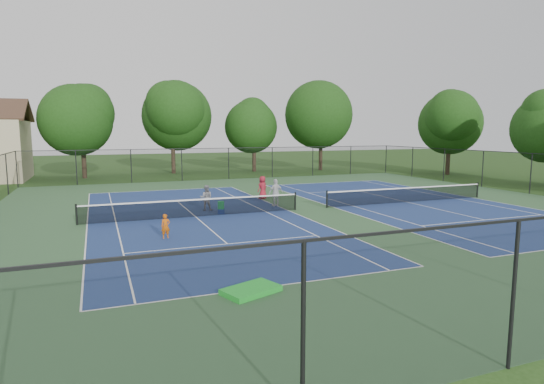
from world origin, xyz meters
name	(u,v)px	position (x,y,z in m)	size (l,w,h in m)	color
ground	(311,209)	(0.00, 0.00, 0.00)	(140.00, 140.00, 0.00)	#234716
court_pad	(311,209)	(0.00, 0.00, 0.00)	(36.00, 36.00, 0.01)	#315832
tennis_court_left	(196,215)	(-7.00, 0.00, 0.10)	(12.00, 23.83, 1.07)	navy
tennis_court_right	(407,201)	(7.00, 0.00, 0.10)	(12.00, 23.83, 1.07)	navy
perimeter_fence	(311,182)	(0.00, 0.00, 1.60)	(36.08, 36.08, 3.02)	black
tree_back_a	(81,116)	(-13.00, 24.00, 6.04)	(6.80, 6.80, 9.15)	#2D2116
tree_back_b	(172,112)	(-4.00, 26.00, 6.60)	(7.60, 7.60, 10.03)	#2D2116
tree_back_c	(254,123)	(5.00, 25.00, 5.48)	(6.00, 6.00, 8.40)	#2D2116
tree_back_d	(321,112)	(13.00, 24.00, 6.82)	(7.80, 7.80, 10.37)	#2D2116
tree_side_e	(450,119)	(23.00, 14.00, 5.81)	(6.60, 6.60, 8.87)	#2D2116
child_player	(166,226)	(-9.22, -4.42, 0.54)	(0.39, 0.26, 1.07)	#CC590D
instructor	(206,198)	(-5.99, 1.76, 0.76)	(0.74, 0.58, 1.52)	gray
bystander_a	(276,193)	(-1.60, 1.72, 0.85)	(1.00, 0.42, 1.70)	silver
bystander_c	(263,188)	(-1.36, 4.79, 0.79)	(0.77, 0.50, 1.58)	maroon
ball_crate	(221,211)	(-5.46, 0.40, 0.14)	(0.36, 0.29, 0.28)	#163598
ball_hopper	(221,205)	(-5.46, 0.40, 0.50)	(0.34, 0.27, 0.43)	green
green_tarp	(251,290)	(-7.91, -12.16, 0.09)	(1.61, 0.98, 0.16)	green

